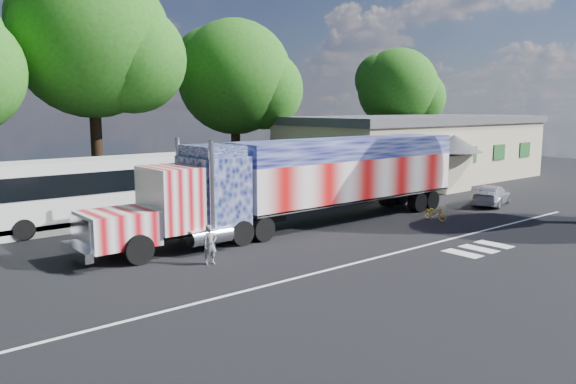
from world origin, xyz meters
TOP-DOWN VIEW (x-y plane):
  - ground at (0.00, 0.00)m, footprint 100.00×100.00m
  - lane_markings at (1.71, -3.77)m, footprint 30.00×2.67m
  - semi_truck at (1.73, 3.29)m, footprint 21.61×3.41m
  - coach_bus at (-6.03, 10.27)m, footprint 11.57×2.69m
  - hall_building at (19.92, 10.86)m, footprint 22.40×12.80m
  - parked_car at (14.18, 0.68)m, footprint 4.49×2.84m
  - woman at (-5.97, 0.42)m, footprint 0.60×0.43m
  - bicycle at (7.66, 0.07)m, footprint 0.72×1.58m
  - tree_far_ne at (26.98, 18.59)m, footprint 8.23×7.84m
  - tree_n_mid at (-3.70, 16.89)m, footprint 9.90×9.43m
  - tree_ne_a at (7.58, 18.24)m, footprint 9.03×8.60m

SIDE VIEW (x-z plane):
  - ground at x=0.00m, z-range 0.00..0.00m
  - lane_markings at x=1.71m, z-range 0.00..0.01m
  - bicycle at x=7.66m, z-range 0.00..0.80m
  - parked_car at x=14.18m, z-range 0.00..1.21m
  - woman at x=-5.97m, z-range 0.00..1.52m
  - coach_bus at x=-6.03m, z-range 0.06..3.43m
  - semi_truck at x=1.73m, z-range 0.07..4.68m
  - hall_building at x=19.92m, z-range 0.02..5.22m
  - tree_far_ne at x=26.98m, z-range 1.82..13.42m
  - tree_ne_a at x=7.58m, z-range 1.87..14.31m
  - tree_n_mid at x=-3.70m, z-range 2.55..17.21m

